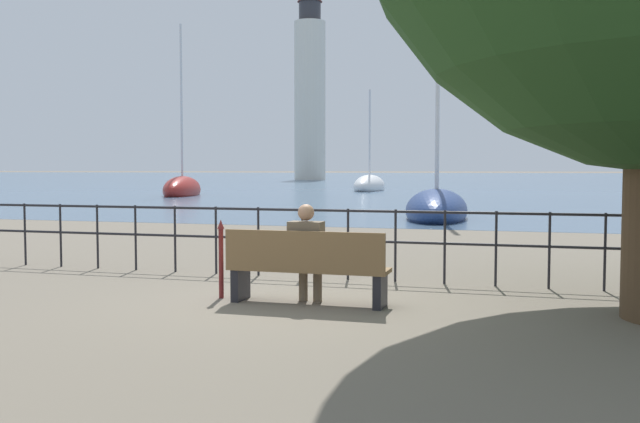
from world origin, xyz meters
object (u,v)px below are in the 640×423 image
at_px(closed_umbrella, 221,254).
at_px(harbor_lighthouse, 310,91).
at_px(sailboat_0, 437,209).
at_px(seated_person_left, 307,249).
at_px(sailboat_3, 182,189).
at_px(sailboat_2, 369,186).
at_px(park_bench, 307,268).

bearing_deg(closed_umbrella, harbor_lighthouse, 106.59).
distance_m(closed_umbrella, sailboat_0, 15.46).
xyz_separation_m(seated_person_left, sailboat_3, (-18.02, 31.58, -0.28)).
distance_m(seated_person_left, harbor_lighthouse, 99.93).
distance_m(sailboat_0, sailboat_2, 30.14).
bearing_deg(sailboat_0, closed_umbrella, -98.86).
xyz_separation_m(closed_umbrella, sailboat_3, (-16.87, 31.56, -0.17)).
bearing_deg(park_bench, sailboat_2, 101.51).
bearing_deg(sailboat_3, sailboat_2, 39.12).
bearing_deg(sailboat_3, seated_person_left, -75.97).
height_order(seated_person_left, sailboat_0, sailboat_0).
bearing_deg(sailboat_3, closed_umbrella, -77.54).
height_order(seated_person_left, harbor_lighthouse, harbor_lighthouse).
xyz_separation_m(sailboat_0, sailboat_2, (-8.65, 28.87, 0.05)).
bearing_deg(park_bench, harbor_lighthouse, 107.21).
xyz_separation_m(seated_person_left, sailboat_2, (-9.02, 44.34, -0.30)).
relative_size(seated_person_left, closed_umbrella, 1.21).
height_order(closed_umbrella, sailboat_0, sailboat_0).
height_order(seated_person_left, closed_umbrella, seated_person_left).
bearing_deg(seated_person_left, sailboat_2, 101.50).
bearing_deg(park_bench, sailboat_0, 91.45).
bearing_deg(sailboat_0, harbor_lighthouse, 104.10).
relative_size(park_bench, closed_umbrella, 1.98).
height_order(closed_umbrella, sailboat_2, sailboat_2).
height_order(park_bench, seated_person_left, seated_person_left).
relative_size(seated_person_left, sailboat_0, 0.14).
height_order(sailboat_2, harbor_lighthouse, harbor_lighthouse).
bearing_deg(sailboat_0, seated_person_left, -94.61).
distance_m(closed_umbrella, harbor_lighthouse, 99.59).
bearing_deg(sailboat_2, park_bench, -80.98).
height_order(sailboat_0, sailboat_3, sailboat_3).
height_order(park_bench, harbor_lighthouse, harbor_lighthouse).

